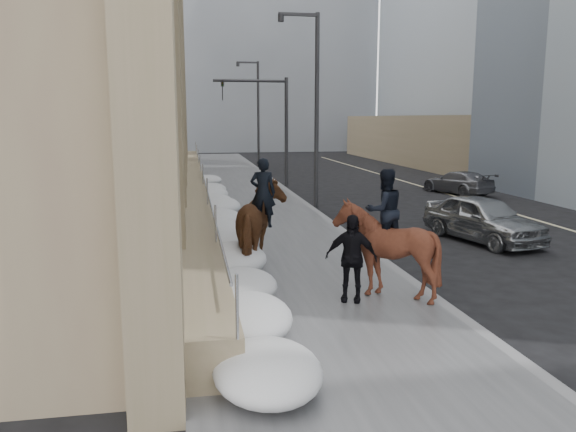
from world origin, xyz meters
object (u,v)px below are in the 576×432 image
object	(u,v)px
mounted_horse_left	(261,223)
pedestrian	(351,258)
car_silver	(483,218)
car_grey	(458,182)
mounted_horse_right	(385,244)

from	to	relation	value
mounted_horse_left	pedestrian	bearing A→B (deg)	129.42
mounted_horse_left	car_silver	size ratio (longest dim) A/B	0.64
mounted_horse_left	pedestrian	world-z (taller)	mounted_horse_left
mounted_horse_left	car_grey	xyz separation A→B (m)	(11.72, 12.98, -0.66)
mounted_horse_left	mounted_horse_right	world-z (taller)	mounted_horse_left
mounted_horse_right	car_grey	xyz separation A→B (m)	(9.48, 15.69, -0.66)
pedestrian	mounted_horse_right	bearing A→B (deg)	33.49
mounted_horse_right	pedestrian	size ratio (longest dim) A/B	1.49
mounted_horse_left	mounted_horse_right	xyz separation A→B (m)	(2.24, -2.70, -0.01)
pedestrian	car_silver	distance (m)	7.79
mounted_horse_right	car_silver	size ratio (longest dim) A/B	0.63
mounted_horse_left	car_grey	world-z (taller)	mounted_horse_left
mounted_horse_left	car_silver	distance (m)	7.64
car_silver	pedestrian	bearing A→B (deg)	-151.48
pedestrian	car_silver	world-z (taller)	pedestrian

